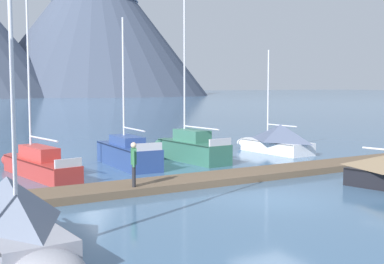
# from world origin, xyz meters

# --- Properties ---
(ground_plane) EXTENTS (700.00, 700.00, 0.00)m
(ground_plane) POSITION_xyz_m (0.00, 0.00, 0.00)
(ground_plane) COLOR #426689
(mountain_shoulder_ridge) EXTENTS (92.10, 92.10, 59.91)m
(mountain_shoulder_ridge) POSITION_xyz_m (59.34, 193.10, 30.89)
(mountain_shoulder_ridge) COLOR #424C60
(mountain_shoulder_ridge) RESTS_ON ground
(dock) EXTENTS (29.27, 3.17, 0.30)m
(dock) POSITION_xyz_m (0.00, 4.00, 0.15)
(dock) COLOR brown
(dock) RESTS_ON ground
(sailboat_second_berth) EXTENTS (2.26, 6.02, 7.69)m
(sailboat_second_berth) POSITION_xyz_m (-9.39, -2.03, 0.88)
(sailboat_second_berth) COLOR #93939E
(sailboat_second_berth) RESTS_ON ground
(sailboat_mid_dock_port) EXTENTS (2.42, 7.33, 8.06)m
(sailboat_mid_dock_port) POSITION_xyz_m (-6.33, 9.48, 0.55)
(sailboat_mid_dock_port) COLOR #B2332D
(sailboat_mid_dock_port) RESTS_ON ground
(sailboat_mid_dock_starboard) EXTENTS (1.73, 6.30, 7.60)m
(sailboat_mid_dock_starboard) POSITION_xyz_m (-1.56, 10.36, 0.66)
(sailboat_mid_dock_starboard) COLOR navy
(sailboat_mid_dock_starboard) RESTS_ON ground
(sailboat_far_berth) EXTENTS (2.02, 6.31, 9.47)m
(sailboat_far_berth) POSITION_xyz_m (2.14, 10.34, 0.70)
(sailboat_far_berth) COLOR #336B56
(sailboat_far_berth) RESTS_ON ground
(sailboat_end_of_dock) EXTENTS (2.33, 5.97, 6.32)m
(sailboat_end_of_dock) POSITION_xyz_m (8.43, 10.54, 0.83)
(sailboat_end_of_dock) COLOR white
(sailboat_end_of_dock) RESTS_ON ground
(person_on_dock) EXTENTS (0.35, 0.55, 1.69)m
(person_on_dock) POSITION_xyz_m (-4.00, 3.38, 1.26)
(person_on_dock) COLOR #232328
(person_on_dock) RESTS_ON dock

